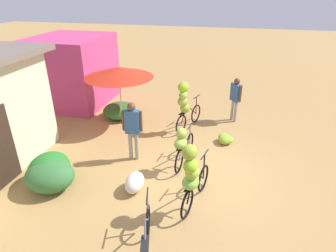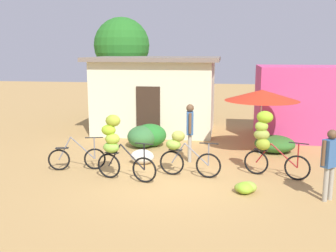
% 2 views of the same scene
% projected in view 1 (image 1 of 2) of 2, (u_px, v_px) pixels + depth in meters
% --- Properties ---
extents(ground_plane, '(60.00, 60.00, 0.00)m').
position_uv_depth(ground_plane, '(198.00, 174.00, 7.80)').
color(ground_plane, '#B0874D').
extents(shop_pink, '(3.20, 2.80, 2.73)m').
position_uv_depth(shop_pink, '(73.00, 70.00, 12.08)').
color(shop_pink, '#CA3F7A').
rests_on(shop_pink, ground).
extents(hedge_bush_front_left, '(1.06, 1.20, 0.75)m').
position_uv_depth(hedge_bush_front_left, '(50.00, 176.00, 7.09)').
color(hedge_bush_front_left, '#366F37').
rests_on(hedge_bush_front_left, ground).
extents(hedge_bush_front_right, '(1.14, 0.98, 0.79)m').
position_uv_depth(hedge_bush_front_right, '(49.00, 169.00, 7.32)').
color(hedge_bush_front_right, '#28772A').
rests_on(hedge_bush_front_right, ground).
extents(hedge_bush_mid, '(1.32, 1.24, 0.54)m').
position_uv_depth(hedge_bush_mid, '(120.00, 110.00, 11.04)').
color(hedge_bush_mid, '#306727').
rests_on(hedge_bush_mid, ground).
extents(market_umbrella, '(2.36, 2.36, 2.09)m').
position_uv_depth(market_umbrella, '(119.00, 72.00, 9.80)').
color(market_umbrella, beige).
rests_on(market_umbrella, ground).
extents(bicycle_leftmost, '(1.57, 0.44, 0.96)m').
position_uv_depth(bicycle_leftmost, '(147.00, 238.00, 5.39)').
color(bicycle_leftmost, black).
rests_on(bicycle_leftmost, ground).
extents(bicycle_near_pile, '(1.66, 0.50, 1.70)m').
position_uv_depth(bicycle_near_pile, '(192.00, 174.00, 6.12)').
color(bicycle_near_pile, black).
rests_on(bicycle_near_pile, ground).
extents(bicycle_center_loaded, '(1.66, 0.43, 1.23)m').
position_uv_depth(bicycle_center_loaded, '(183.00, 145.00, 7.81)').
color(bicycle_center_loaded, black).
rests_on(bicycle_center_loaded, ground).
extents(bicycle_by_shop, '(1.67, 0.68, 1.75)m').
position_uv_depth(bicycle_by_shop, '(185.00, 103.00, 9.67)').
color(bicycle_by_shop, black).
rests_on(bicycle_by_shop, ground).
extents(banana_pile_on_ground, '(0.61, 0.56, 0.27)m').
position_uv_depth(banana_pile_on_ground, '(225.00, 139.00, 9.27)').
color(banana_pile_on_ground, '#85A52F').
rests_on(banana_pile_on_ground, ground).
extents(produce_sack, '(0.71, 0.45, 0.44)m').
position_uv_depth(produce_sack, '(135.00, 182.00, 7.10)').
color(produce_sack, silver).
rests_on(produce_sack, ground).
extents(person_vendor, '(0.24, 0.58, 1.75)m').
position_uv_depth(person_vendor, '(132.00, 125.00, 8.01)').
color(person_vendor, gray).
rests_on(person_vendor, ground).
extents(person_bystander, '(0.46, 0.41, 1.63)m').
position_uv_depth(person_bystander, '(236.00, 95.00, 10.42)').
color(person_bystander, gray).
rests_on(person_bystander, ground).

